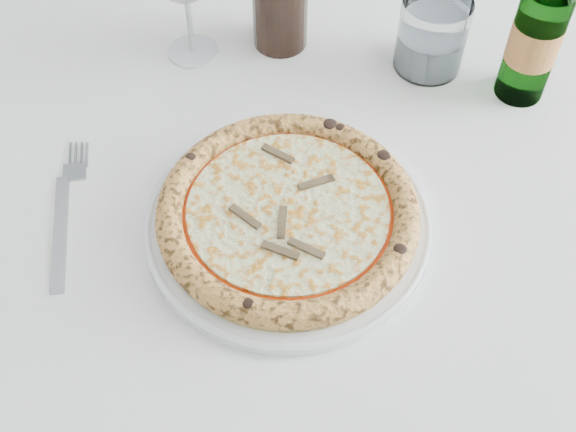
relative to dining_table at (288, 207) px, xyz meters
name	(u,v)px	position (x,y,z in m)	size (l,w,h in m)	color
floor	(396,350)	(0.23, 0.14, -0.67)	(5.00, 6.00, 0.02)	#474552
dining_table	(288,207)	(0.00, 0.00, 0.00)	(1.44, 0.92, 0.76)	brown
plate	(288,222)	(0.00, -0.10, 0.10)	(0.31, 0.31, 0.02)	white
pizza	(288,212)	(0.00, -0.10, 0.12)	(0.28, 0.28, 0.03)	gold
fork	(65,213)	(-0.24, -0.08, 0.09)	(0.04, 0.22, 0.00)	gray
tumbler	(431,39)	(0.18, 0.16, 0.13)	(0.09, 0.09, 0.10)	silver
beer_bottle	(538,32)	(0.29, 0.11, 0.19)	(0.06, 0.06, 0.23)	#306B2B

